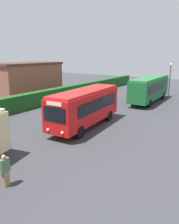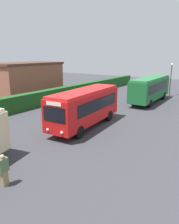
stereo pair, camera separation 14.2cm
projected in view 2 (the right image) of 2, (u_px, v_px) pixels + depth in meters
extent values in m
plane|color=#38383D|center=(100.00, 120.00, 21.87)|extent=(83.27, 83.27, 0.00)
sphere|color=silver|center=(4.00, 141.00, 14.32)|extent=(0.22, 0.22, 0.22)
cube|color=red|center=(85.00, 107.00, 19.62)|extent=(8.84, 3.05, 2.57)
cube|color=red|center=(85.00, 91.00, 19.26)|extent=(8.57, 2.84, 0.20)
cube|color=black|center=(99.00, 104.00, 19.21)|extent=(6.76, 0.57, 1.03)
cube|color=black|center=(76.00, 101.00, 20.37)|extent=(6.76, 0.57, 1.03)
cube|color=black|center=(54.00, 115.00, 15.89)|extent=(0.19, 1.94, 1.08)
cube|color=silver|center=(54.00, 104.00, 15.68)|extent=(0.14, 1.30, 0.28)
cylinder|color=black|center=(80.00, 132.00, 17.18)|extent=(1.02, 0.36, 1.00)
cylinder|color=black|center=(57.00, 128.00, 18.23)|extent=(1.02, 0.36, 1.00)
cylinder|color=black|center=(109.00, 116.00, 21.69)|extent=(1.02, 0.36, 1.00)
cylinder|color=black|center=(90.00, 113.00, 22.74)|extent=(1.02, 0.36, 1.00)
sphere|color=silver|center=(62.00, 133.00, 15.88)|extent=(0.22, 0.22, 0.22)
sphere|color=silver|center=(48.00, 130.00, 16.51)|extent=(0.22, 0.22, 0.22)
cube|color=#19602D|center=(150.00, 89.00, 29.69)|extent=(9.98, 2.63, 2.58)
cube|color=#27723C|center=(151.00, 78.00, 29.33)|extent=(9.67, 2.43, 0.20)
cube|color=black|center=(141.00, 86.00, 29.99)|extent=(7.73, 0.25, 1.03)
cube|color=black|center=(159.00, 87.00, 28.74)|extent=(7.73, 0.25, 1.03)
cube|color=black|center=(161.00, 82.00, 33.65)|extent=(0.09, 1.93, 1.08)
cube|color=silver|center=(161.00, 77.00, 33.45)|extent=(0.08, 1.29, 0.28)
cylinder|color=black|center=(149.00, 94.00, 33.09)|extent=(1.01, 0.31, 1.00)
cylinder|color=black|center=(164.00, 96.00, 31.96)|extent=(1.01, 0.31, 1.00)
cylinder|color=black|center=(133.00, 102.00, 28.10)|extent=(1.01, 0.31, 1.00)
cylinder|color=black|center=(150.00, 104.00, 26.97)|extent=(1.01, 0.31, 1.00)
sphere|color=silver|center=(156.00, 90.00, 34.32)|extent=(0.22, 0.22, 0.22)
sphere|color=silver|center=(165.00, 91.00, 33.64)|extent=(0.22, 0.22, 0.22)
cube|color=olive|center=(4.00, 178.00, 11.02)|extent=(0.32, 0.25, 0.78)
cube|color=#4C6B47|center=(3.00, 165.00, 10.84)|extent=(0.50, 0.28, 0.68)
sphere|color=tan|center=(2.00, 157.00, 10.72)|extent=(0.21, 0.21, 0.21)
cube|color=maroon|center=(138.00, 95.00, 32.87)|extent=(0.25, 0.29, 0.83)
cube|color=black|center=(138.00, 90.00, 32.67)|extent=(0.28, 0.44, 0.73)
sphere|color=beige|center=(138.00, 87.00, 32.55)|extent=(0.23, 0.23, 0.23)
cube|color=#1B4E1C|center=(33.00, 100.00, 26.88)|extent=(53.64, 1.16, 1.83)
cube|color=brown|center=(28.00, 81.00, 32.65)|extent=(9.89, 5.08, 4.82)
cube|color=#4C2D23|center=(26.00, 64.00, 32.00)|extent=(10.29, 5.28, 0.30)
cone|color=orange|center=(116.00, 91.00, 37.26)|extent=(0.36, 0.36, 0.60)
cylinder|color=#38383D|center=(170.00, 81.00, 34.15)|extent=(0.14, 0.14, 4.57)
sphere|color=beige|center=(172.00, 65.00, 33.53)|extent=(0.36, 0.36, 0.36)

